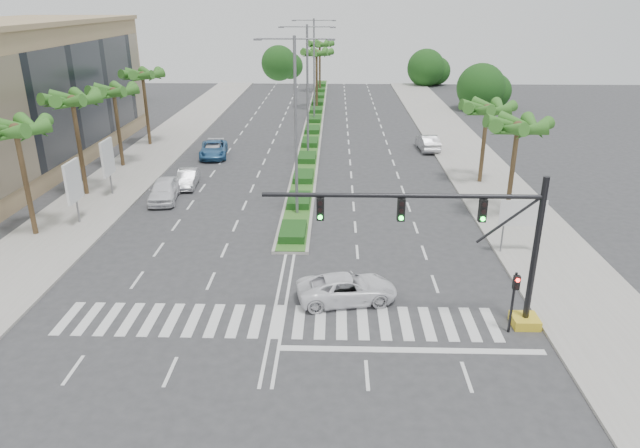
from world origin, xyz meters
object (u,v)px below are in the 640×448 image
at_px(car_parked_a, 164,190).
at_px(car_parked_d, 213,150).
at_px(car_parked_b, 188,178).
at_px(car_crossing, 347,288).
at_px(car_right, 428,142).
at_px(car_parked_c, 214,149).

xyz_separation_m(car_parked_a, car_parked_d, (1.08, 12.91, -0.16)).
relative_size(car_parked_b, car_crossing, 0.82).
xyz_separation_m(car_parked_b, car_right, (21.04, 12.40, 0.11)).
bearing_deg(car_parked_a, car_right, 28.85).
bearing_deg(car_parked_c, car_right, 1.01).
distance_m(car_parked_a, car_parked_c, 12.73).
bearing_deg(car_parked_b, car_parked_d, 84.79).
relative_size(car_parked_c, car_right, 1.12).
xyz_separation_m(car_parked_c, car_crossing, (12.28, -27.54, -0.05)).
relative_size(car_parked_a, car_parked_c, 0.91).
height_order(car_parked_c, car_crossing, car_parked_c).
xyz_separation_m(car_parked_b, car_parked_d, (0.17, 9.43, -0.02)).
xyz_separation_m(car_parked_b, car_parked_c, (0.24, 9.20, 0.06)).
relative_size(car_parked_b, car_parked_c, 0.77).
xyz_separation_m(car_parked_a, car_right, (21.94, 15.88, -0.04)).
bearing_deg(car_parked_c, car_parked_b, -99.26).
relative_size(car_parked_b, car_right, 0.86).
bearing_deg(car_right, car_parked_d, 3.75).
bearing_deg(car_parked_c, car_crossing, -73.72).
xyz_separation_m(car_parked_a, car_parked_b, (0.91, 3.48, -0.15)).
distance_m(car_crossing, car_right, 31.90).
xyz_separation_m(car_parked_c, car_parked_d, (-0.07, 0.24, -0.08)).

